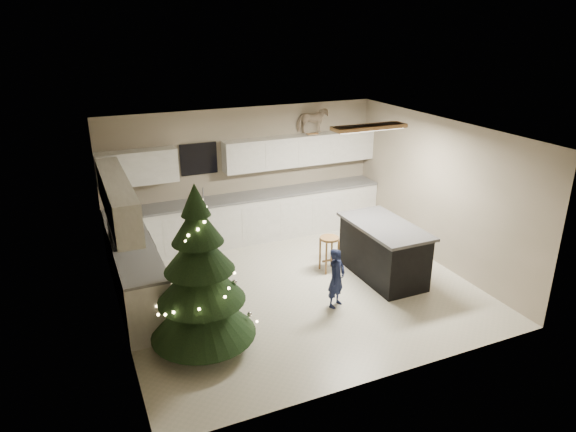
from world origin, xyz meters
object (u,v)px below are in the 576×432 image
object	(u,v)px
bar_stool	(329,246)
rocking_horse	(313,121)
island	(383,250)
christmas_tree	(201,284)
toddler	(336,278)

from	to	relation	value
bar_stool	rocking_horse	distance (m)	2.74
island	christmas_tree	size ratio (longest dim) A/B	0.74
bar_stool	christmas_tree	size ratio (longest dim) A/B	0.27
christmas_tree	island	bearing A→B (deg)	13.01
christmas_tree	rocking_horse	world-z (taller)	rocking_horse
bar_stool	toddler	size ratio (longest dim) A/B	0.67
island	bar_stool	distance (m)	0.92
christmas_tree	toddler	size ratio (longest dim) A/B	2.44
christmas_tree	toddler	xyz separation A→B (m)	(2.14, 0.23, -0.48)
christmas_tree	toddler	world-z (taller)	christmas_tree
bar_stool	toddler	distance (m)	1.19
island	bar_stool	world-z (taller)	island
island	toddler	size ratio (longest dim) A/B	1.79
christmas_tree	toddler	distance (m)	2.20
bar_stool	rocking_horse	xyz separation A→B (m)	(0.62, 1.97, 1.80)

